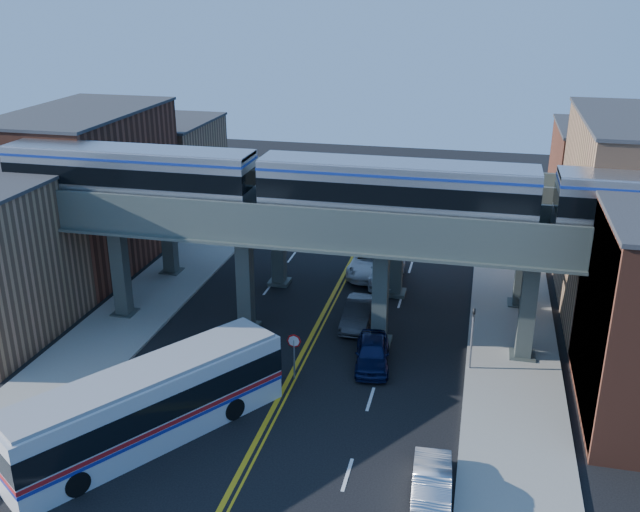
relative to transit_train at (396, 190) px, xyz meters
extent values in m
plane|color=black|center=(-4.65, -8.00, -9.20)|extent=(120.00, 120.00, 0.00)
cube|color=gray|center=(-16.15, 2.00, -9.12)|extent=(5.00, 70.00, 0.16)
cube|color=gray|center=(6.85, 2.00, -9.12)|extent=(5.00, 70.00, 0.16)
cube|color=brown|center=(-23.15, 8.00, -3.70)|extent=(8.00, 14.00, 11.00)
cube|color=#9B6F50|center=(-23.15, 21.00, -5.20)|extent=(8.00, 10.00, 8.00)
cube|color=#9B6F50|center=(13.85, 8.00, -3.20)|extent=(8.00, 14.00, 12.00)
cube|color=brown|center=(13.85, 21.00, -4.70)|extent=(8.00, 10.00, 9.00)
cube|color=teal|center=(9.90, -4.00, -4.45)|extent=(0.10, 9.50, 9.50)
cube|color=#38413D|center=(-16.65, 0.00, -6.20)|extent=(0.85, 0.85, 6.00)
cube|color=#38413D|center=(-8.65, 0.00, -6.20)|extent=(0.85, 0.85, 6.00)
cube|color=#38413D|center=(-0.65, 0.00, -6.20)|extent=(0.85, 0.85, 6.00)
cube|color=#38413D|center=(7.35, 0.00, -6.20)|extent=(0.85, 0.85, 6.00)
cube|color=#4A554F|center=(-4.65, 0.00, -2.50)|extent=(52.00, 3.60, 1.40)
cube|color=#38413D|center=(-16.65, 7.00, -6.20)|extent=(0.85, 0.85, 6.00)
cube|color=#38413D|center=(-8.65, 7.00, -6.20)|extent=(0.85, 0.85, 6.00)
cube|color=#38413D|center=(-0.65, 7.00, -6.20)|extent=(0.85, 0.85, 6.00)
cube|color=#38413D|center=(7.35, 7.00, -6.20)|extent=(0.85, 0.85, 6.00)
cube|color=#4A554F|center=(-4.65, 7.00, -2.50)|extent=(52.00, 3.60, 1.40)
cube|color=black|center=(-20.10, 0.00, -1.68)|extent=(2.12, 2.12, 0.24)
cube|color=black|center=(-10.74, 0.00, -1.68)|extent=(2.12, 2.12, 0.24)
cube|color=#B3B5BD|center=(-15.42, 0.00, -0.02)|extent=(14.62, 2.79, 3.08)
cube|color=black|center=(-15.42, 0.00, 0.13)|extent=(14.64, 2.85, 1.06)
cube|color=black|center=(-4.68, 0.00, -1.68)|extent=(2.12, 2.12, 0.24)
cube|color=black|center=(4.68, 0.00, -1.68)|extent=(2.12, 2.12, 0.24)
cube|color=#B3B5BD|center=(0.00, 0.00, -0.02)|extent=(14.62, 2.79, 3.08)
cube|color=black|center=(0.00, 0.00, 0.13)|extent=(14.64, 2.85, 1.06)
cube|color=black|center=(10.74, 0.00, -1.68)|extent=(2.12, 2.12, 0.24)
cylinder|color=slate|center=(-4.35, -5.00, -8.05)|extent=(0.09, 0.09, 2.30)
cylinder|color=red|center=(-4.35, -5.00, -6.95)|extent=(0.76, 0.04, 0.76)
cylinder|color=slate|center=(4.55, -2.00, -7.60)|extent=(0.12, 0.12, 3.20)
imported|color=black|center=(4.55, -2.00, -5.55)|extent=(0.15, 0.18, 0.90)
cube|color=silver|center=(-9.35, -11.48, -7.50)|extent=(9.64, 12.50, 3.39)
cube|color=black|center=(-9.35, -11.48, -7.06)|extent=(9.71, 12.57, 1.15)
cube|color=#B21419|center=(-9.35, -11.48, -7.83)|extent=(9.70, 12.56, 0.20)
cylinder|color=black|center=(-11.68, -14.97, -8.65)|extent=(3.06, 2.54, 1.09)
cylinder|color=black|center=(-7.31, -8.42, -8.65)|extent=(3.06, 2.54, 1.09)
imported|color=#10153B|center=(-0.62, -2.65, -8.43)|extent=(2.39, 4.69, 1.53)
imported|color=#2B2B2D|center=(-2.21, 2.01, -8.43)|extent=(1.65, 4.64, 1.52)
imported|color=white|center=(-2.85, 10.33, -8.36)|extent=(2.86, 6.08, 1.68)
imported|color=silver|center=(-1.48, 9.25, -8.39)|extent=(2.52, 5.66, 1.61)
imported|color=#AFAEB3|center=(3.40, -12.51, -8.47)|extent=(1.79, 4.49, 1.45)
camera|label=1|loc=(4.35, -36.37, 10.30)|focal=40.00mm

